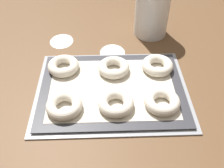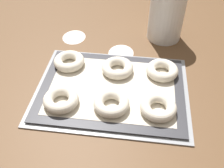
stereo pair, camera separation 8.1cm
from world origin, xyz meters
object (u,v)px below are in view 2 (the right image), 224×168
object	(u,v)px
bagel_back_center	(117,68)
baking_tray	(112,89)
flour_canister	(167,12)
bagel_front_left	(61,100)
bagel_back_left	(69,61)
bagel_front_center	(112,103)
bagel_back_right	(162,70)
bagel_front_right	(158,107)

from	to	relation	value
bagel_back_center	baking_tray	bearing A→B (deg)	-95.62
baking_tray	flour_canister	distance (m)	0.33
bagel_front_left	bagel_back_left	world-z (taller)	same
bagel_front_center	bagel_back_right	distance (m)	0.19
baking_tray	bagel_front_right	size ratio (longest dim) A/B	4.56
bagel_back_right	flour_canister	size ratio (longest dim) A/B	0.48
bagel_back_left	bagel_front_center	bearing A→B (deg)	-45.60
baking_tray	bagel_front_left	size ratio (longest dim) A/B	4.56
bagel_front_left	bagel_back_left	distance (m)	0.15
bagel_front_center	bagel_back_center	size ratio (longest dim) A/B	1.00
bagel_back_center	bagel_back_right	distance (m)	0.13
bagel_front_left	bagel_back_right	size ratio (longest dim) A/B	1.00
baking_tray	bagel_back_center	bearing A→B (deg)	84.38
bagel_front_center	bagel_front_right	distance (m)	0.11
baking_tray	bagel_front_left	xyz separation A→B (m)	(-0.12, -0.07, 0.02)
bagel_front_left	bagel_front_right	world-z (taller)	same
bagel_back_left	flour_canister	distance (m)	0.35
baking_tray	bagel_front_center	world-z (taller)	bagel_front_center
baking_tray	bagel_front_right	world-z (taller)	bagel_front_right
bagel_front_left	bagel_back_center	bearing A→B (deg)	47.98
bagel_front_left	flour_canister	world-z (taller)	flour_canister
bagel_back_center	bagel_back_right	world-z (taller)	same
bagel_back_center	flour_canister	world-z (taller)	flour_canister
baking_tray	bagel_back_left	xyz separation A→B (m)	(-0.14, 0.08, 0.02)
flour_canister	bagel_back_center	bearing A→B (deg)	-122.32
bagel_front_right	bagel_back_right	bearing A→B (deg)	85.59
bagel_back_center	bagel_back_left	bearing A→B (deg)	175.28
bagel_front_right	bagel_back_center	distance (m)	0.18
bagel_front_center	bagel_front_right	size ratio (longest dim) A/B	1.00
baking_tray	bagel_back_center	xyz separation A→B (m)	(0.01, 0.07, 0.02)
bagel_back_right	bagel_front_center	bearing A→B (deg)	-131.30
bagel_front_center	bagel_front_right	xyz separation A→B (m)	(0.11, 0.00, 0.00)
flour_canister	bagel_back_right	bearing A→B (deg)	-92.34
bagel_front_center	bagel_back_left	distance (m)	0.21
baking_tray	bagel_back_center	world-z (taller)	bagel_back_center
bagel_front_left	bagel_back_left	xyz separation A→B (m)	(-0.02, 0.15, 0.00)
baking_tray	flour_canister	bearing A→B (deg)	63.27
bagel_back_left	bagel_front_right	bearing A→B (deg)	-29.59
bagel_front_left	bagel_back_left	bearing A→B (deg)	96.41
bagel_front_right	bagel_back_left	distance (m)	0.30
bagel_back_center	flour_canister	bearing A→B (deg)	57.68
bagel_front_left	bagel_front_center	xyz separation A→B (m)	(0.13, 0.00, 0.00)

